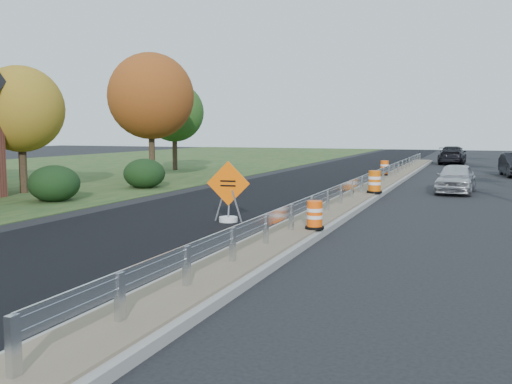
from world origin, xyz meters
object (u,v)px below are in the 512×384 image
(barrel_median_near, at_px, (315,215))
(car_silver, at_px, (456,178))
(barrel_median_mid, at_px, (375,182))
(barrel_median_far, at_px, (384,168))
(caution_sign, at_px, (228,207))
(car_dark_far, at_px, (452,155))

(barrel_median_near, relative_size, car_silver, 0.19)
(barrel_median_mid, relative_size, barrel_median_far, 1.10)
(barrel_median_near, bearing_deg, barrel_median_mid, 90.00)
(caution_sign, height_order, car_dark_far, caution_sign)
(barrel_median_near, height_order, car_dark_far, car_dark_far)
(barrel_median_near, height_order, barrel_median_far, barrel_median_far)
(barrel_median_near, distance_m, barrel_median_far, 19.66)
(car_dark_far, bearing_deg, caution_sign, 82.43)
(barrel_median_far, height_order, car_silver, car_silver)
(barrel_median_near, distance_m, barrel_median_mid, 9.66)
(barrel_median_near, bearing_deg, caution_sign, 155.71)
(caution_sign, distance_m, barrel_median_mid, 8.82)
(barrel_median_near, relative_size, car_dark_far, 0.14)
(barrel_median_mid, height_order, barrel_median_far, barrel_median_mid)
(barrel_median_near, xyz_separation_m, car_dark_far, (2.03, 37.07, 0.18))
(barrel_median_near, xyz_separation_m, barrel_median_mid, (-0.00, 9.66, 0.09))
(barrel_median_far, bearing_deg, barrel_median_near, -86.79)
(caution_sign, distance_m, barrel_median_near, 3.58)
(barrel_median_mid, distance_m, barrel_median_far, 10.03)
(barrel_median_mid, height_order, car_silver, car_silver)
(barrel_median_mid, xyz_separation_m, barrel_median_far, (-1.10, 9.97, -0.04))
(caution_sign, relative_size, barrel_median_mid, 2.03)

